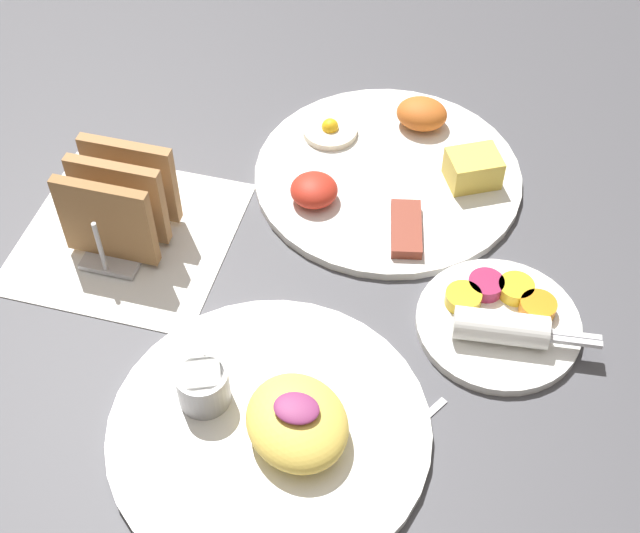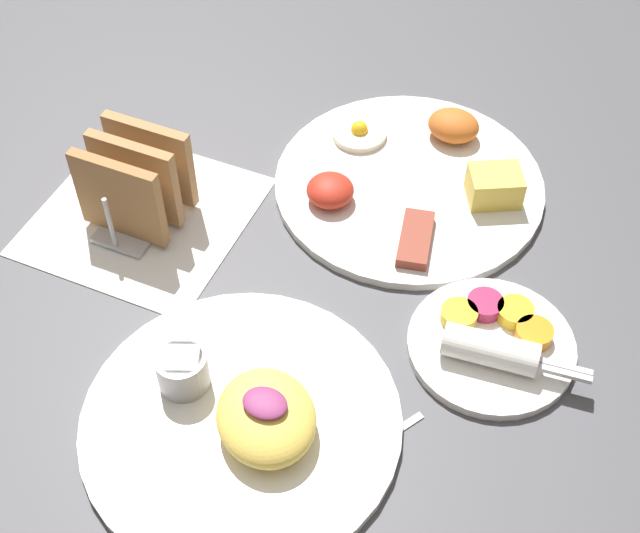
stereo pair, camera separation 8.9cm
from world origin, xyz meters
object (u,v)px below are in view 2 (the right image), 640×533
at_px(plate_foreground, 243,416).
at_px(toast_rack, 136,183).
at_px(plate_condiments, 493,342).
at_px(plate_breakfast, 412,179).

relative_size(plate_foreground, toast_rack, 2.50).
relative_size(plate_condiments, plate_foreground, 0.61).
bearing_deg(toast_rack, plate_breakfast, 32.73).
xyz_separation_m(plate_breakfast, plate_foreground, (-0.03, -0.35, 0.00)).
xyz_separation_m(plate_condiments, toast_rack, (-0.40, 0.02, 0.04)).
bearing_deg(plate_condiments, plate_foreground, -136.81).
xyz_separation_m(plate_condiments, plate_foreground, (-0.18, -0.17, 0.00)).
bearing_deg(plate_breakfast, toast_rack, -147.27).
relative_size(plate_condiments, toast_rack, 1.53).
bearing_deg(toast_rack, plate_foreground, -40.88).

